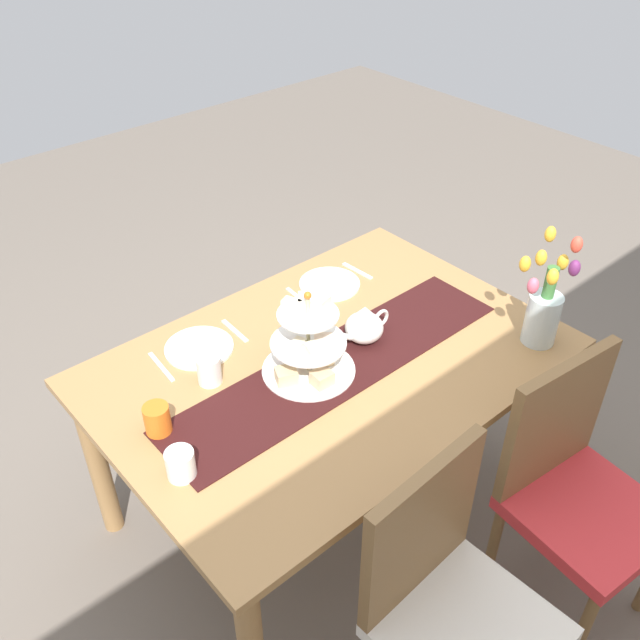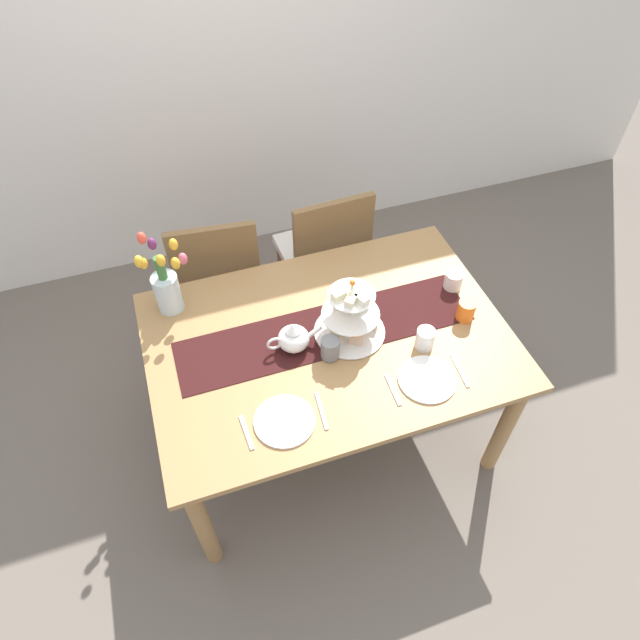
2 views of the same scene
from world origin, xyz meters
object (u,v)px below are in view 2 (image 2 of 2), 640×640
at_px(mug_orange, 466,310).
at_px(dinner_plate_right, 427,379).
at_px(tiered_cake_stand, 351,317).
at_px(mug_white_text, 425,339).
at_px(fork_right, 393,390).
at_px(tulip_vase, 166,284).
at_px(cream_jug, 453,280).
at_px(dinner_plate_left, 284,421).
at_px(mug_grey, 330,348).
at_px(fork_left, 246,432).
at_px(chair_right, 325,251).
at_px(teapot, 293,338).
at_px(knife_left, 321,410).
at_px(dining_table, 328,352).
at_px(knife_right, 460,370).
at_px(chair_left, 219,276).

bearing_deg(mug_orange, dinner_plate_right, -140.36).
relative_size(tiered_cake_stand, mug_white_text, 3.20).
bearing_deg(fork_right, tulip_vase, 136.15).
relative_size(dinner_plate_right, fork_right, 1.53).
relative_size(tiered_cake_stand, cream_jug, 3.58).
distance_m(dinner_plate_left, mug_grey, 0.36).
distance_m(fork_left, mug_white_text, 0.81).
relative_size(chair_right, teapot, 3.82).
bearing_deg(knife_left, mug_orange, 18.47).
bearing_deg(dinner_plate_left, chair_right, 63.68).
height_order(dining_table, fork_right, fork_right).
bearing_deg(tiered_cake_stand, dinner_plate_right, -59.41).
relative_size(knife_left, mug_orange, 1.79).
bearing_deg(mug_grey, mug_white_text, -11.04).
bearing_deg(knife_right, teapot, 151.05).
xyz_separation_m(cream_jug, mug_grey, (-0.66, -0.19, 0.01)).
bearing_deg(dinner_plate_left, knife_right, 0.00).
height_order(dinner_plate_left, knife_right, dinner_plate_left).
distance_m(tiered_cake_stand, mug_grey, 0.16).
bearing_deg(mug_grey, dinner_plate_left, -138.14).
bearing_deg(chair_right, dinner_plate_right, -87.22).
bearing_deg(dinner_plate_left, chair_left, 92.78).
bearing_deg(chair_left, dining_table, -65.45).
distance_m(knife_left, fork_right, 0.29).
height_order(tiered_cake_stand, dinner_plate_left, tiered_cake_stand).
distance_m(chair_right, mug_white_text, 0.96).
bearing_deg(dining_table, mug_white_text, -25.17).
height_order(chair_right, knife_left, chair_right).
height_order(teapot, knife_left, teapot).
bearing_deg(knife_left, chair_left, 100.39).
bearing_deg(fork_left, tiered_cake_stand, 31.83).
bearing_deg(tulip_vase, chair_right, 23.38).
xyz_separation_m(tiered_cake_stand, dinner_plate_left, (-0.39, -0.33, -0.09)).
xyz_separation_m(tiered_cake_stand, mug_grey, (-0.13, -0.10, -0.04)).
xyz_separation_m(dining_table, dinner_plate_right, (0.29, -0.33, 0.10)).
distance_m(tiered_cake_stand, knife_right, 0.48).
xyz_separation_m(knife_left, mug_orange, (0.74, 0.25, 0.04)).
height_order(fork_left, knife_left, same).
distance_m(dining_table, dinner_plate_right, 0.45).
height_order(chair_left, tulip_vase, tulip_vase).
height_order(dining_table, tiered_cake_stand, tiered_cake_stand).
distance_m(dinner_plate_left, fork_right, 0.44).
xyz_separation_m(chair_right, mug_grey, (-0.27, -0.84, 0.27)).
relative_size(chair_right, mug_orange, 9.58).
relative_size(dinner_plate_left, fork_right, 1.53).
bearing_deg(mug_grey, fork_left, -150.02).
height_order(chair_left, fork_right, chair_left).
height_order(tulip_vase, mug_white_text, tulip_vase).
distance_m(dinner_plate_left, dinner_plate_right, 0.58).
height_order(fork_right, mug_orange, mug_orange).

